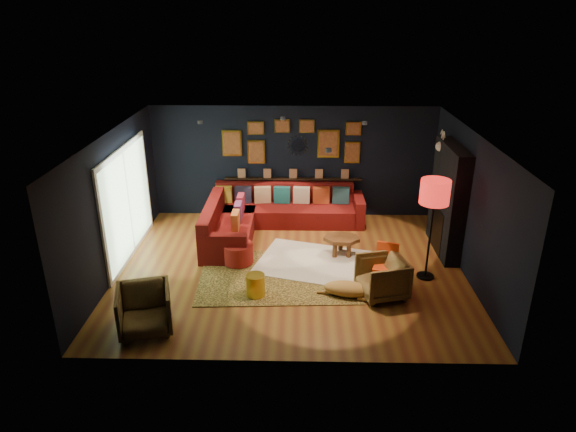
{
  "coord_description": "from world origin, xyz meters",
  "views": [
    {
      "loc": [
        0.14,
        -8.69,
        4.71
      ],
      "look_at": [
        -0.06,
        0.3,
        0.97
      ],
      "focal_mm": 32.0,
      "sensor_mm": 36.0,
      "label": 1
    }
  ],
  "objects_px": {
    "armchair_left": "(144,308)",
    "dog": "(348,286)",
    "armchair_right": "(382,276)",
    "sectional": "(265,217)",
    "orange_chair": "(386,262)",
    "coffee_table": "(342,240)",
    "floor_lamp": "(435,196)",
    "gold_stool": "(255,285)",
    "pouf": "(238,253)"
  },
  "relations": [
    {
      "from": "armchair_left",
      "to": "armchair_right",
      "type": "bearing_deg",
      "value": 0.95
    },
    {
      "from": "coffee_table",
      "to": "pouf",
      "type": "distance_m",
      "value": 2.07
    },
    {
      "from": "pouf",
      "to": "gold_stool",
      "type": "bearing_deg",
      "value": -70.0
    },
    {
      "from": "orange_chair",
      "to": "armchair_right",
      "type": "bearing_deg",
      "value": -90.61
    },
    {
      "from": "gold_stool",
      "to": "orange_chair",
      "type": "xyz_separation_m",
      "value": [
        2.28,
        0.38,
        0.28
      ]
    },
    {
      "from": "armchair_left",
      "to": "orange_chair",
      "type": "distance_m",
      "value": 4.15
    },
    {
      "from": "pouf",
      "to": "armchair_right",
      "type": "relative_size",
      "value": 0.75
    },
    {
      "from": "orange_chair",
      "to": "gold_stool",
      "type": "bearing_deg",
      "value": -152.54
    },
    {
      "from": "sectional",
      "to": "floor_lamp",
      "type": "relative_size",
      "value": 1.8
    },
    {
      "from": "sectional",
      "to": "pouf",
      "type": "relative_size",
      "value": 5.83
    },
    {
      "from": "sectional",
      "to": "armchair_left",
      "type": "xyz_separation_m",
      "value": [
        -1.59,
        -3.86,
        0.08
      ]
    },
    {
      "from": "armchair_left",
      "to": "dog",
      "type": "distance_m",
      "value": 3.39
    },
    {
      "from": "coffee_table",
      "to": "orange_chair",
      "type": "bearing_deg",
      "value": -60.51
    },
    {
      "from": "pouf",
      "to": "orange_chair",
      "type": "relative_size",
      "value": 0.71
    },
    {
      "from": "armchair_left",
      "to": "armchair_right",
      "type": "height_order",
      "value": "armchair_left"
    },
    {
      "from": "floor_lamp",
      "to": "armchair_right",
      "type": "bearing_deg",
      "value": -144.24
    },
    {
      "from": "gold_stool",
      "to": "dog",
      "type": "height_order",
      "value": "gold_stool"
    },
    {
      "from": "sectional",
      "to": "gold_stool",
      "type": "xyz_separation_m",
      "value": [
        0.02,
        -2.81,
        -0.12
      ]
    },
    {
      "from": "sectional",
      "to": "armchair_left",
      "type": "relative_size",
      "value": 4.21
    },
    {
      "from": "pouf",
      "to": "dog",
      "type": "xyz_separation_m",
      "value": [
        2.03,
        -1.18,
        -0.03
      ]
    },
    {
      "from": "armchair_left",
      "to": "dog",
      "type": "bearing_deg",
      "value": 2.95
    },
    {
      "from": "coffee_table",
      "to": "dog",
      "type": "relative_size",
      "value": 0.7
    },
    {
      "from": "sectional",
      "to": "gold_stool",
      "type": "height_order",
      "value": "sectional"
    },
    {
      "from": "gold_stool",
      "to": "floor_lamp",
      "type": "relative_size",
      "value": 0.22
    },
    {
      "from": "gold_stool",
      "to": "floor_lamp",
      "type": "height_order",
      "value": "floor_lamp"
    },
    {
      "from": "sectional",
      "to": "armchair_right",
      "type": "height_order",
      "value": "sectional"
    },
    {
      "from": "pouf",
      "to": "orange_chair",
      "type": "height_order",
      "value": "orange_chair"
    },
    {
      "from": "armchair_right",
      "to": "floor_lamp",
      "type": "xyz_separation_m",
      "value": [
        0.92,
        0.66,
        1.22
      ]
    },
    {
      "from": "sectional",
      "to": "dog",
      "type": "height_order",
      "value": "sectional"
    },
    {
      "from": "floor_lamp",
      "to": "gold_stool",
      "type": "bearing_deg",
      "value": -166.7
    },
    {
      "from": "gold_stool",
      "to": "floor_lamp",
      "type": "xyz_separation_m",
      "value": [
        3.1,
        0.73,
        1.41
      ]
    },
    {
      "from": "pouf",
      "to": "armchair_right",
      "type": "xyz_separation_m",
      "value": [
        2.61,
        -1.13,
        0.17
      ]
    },
    {
      "from": "coffee_table",
      "to": "pouf",
      "type": "xyz_separation_m",
      "value": [
        -2.03,
        -0.39,
        -0.11
      ]
    },
    {
      "from": "dog",
      "to": "coffee_table",
      "type": "bearing_deg",
      "value": 99.9
    },
    {
      "from": "sectional",
      "to": "orange_chair",
      "type": "xyz_separation_m",
      "value": [
        2.3,
        -2.43,
        0.16
      ]
    },
    {
      "from": "sectional",
      "to": "armchair_left",
      "type": "bearing_deg",
      "value": -112.46
    },
    {
      "from": "armchair_left",
      "to": "armchair_right",
      "type": "xyz_separation_m",
      "value": [
        3.79,
        1.12,
        -0.02
      ]
    },
    {
      "from": "armchair_left",
      "to": "dog",
      "type": "xyz_separation_m",
      "value": [
        3.21,
        1.07,
        -0.21
      ]
    },
    {
      "from": "armchair_left",
      "to": "gold_stool",
      "type": "bearing_deg",
      "value": 17.55
    },
    {
      "from": "sectional",
      "to": "orange_chair",
      "type": "height_order",
      "value": "sectional"
    },
    {
      "from": "armchair_left",
      "to": "orange_chair",
      "type": "height_order",
      "value": "orange_chair"
    },
    {
      "from": "coffee_table",
      "to": "armchair_right",
      "type": "xyz_separation_m",
      "value": [
        0.58,
        -1.52,
        0.06
      ]
    },
    {
      "from": "floor_lamp",
      "to": "dog",
      "type": "distance_m",
      "value": 2.18
    },
    {
      "from": "armchair_left",
      "to": "gold_stool",
      "type": "relative_size",
      "value": 1.98
    },
    {
      "from": "coffee_table",
      "to": "armchair_right",
      "type": "bearing_deg",
      "value": -69.12
    },
    {
      "from": "orange_chair",
      "to": "sectional",
      "type": "bearing_deg",
      "value": 151.44
    },
    {
      "from": "coffee_table",
      "to": "dog",
      "type": "bearing_deg",
      "value": -90.0
    },
    {
      "from": "pouf",
      "to": "floor_lamp",
      "type": "height_order",
      "value": "floor_lamp"
    },
    {
      "from": "gold_stool",
      "to": "dog",
      "type": "bearing_deg",
      "value": 0.78
    },
    {
      "from": "armchair_left",
      "to": "armchair_right",
      "type": "distance_m",
      "value": 3.95
    }
  ]
}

